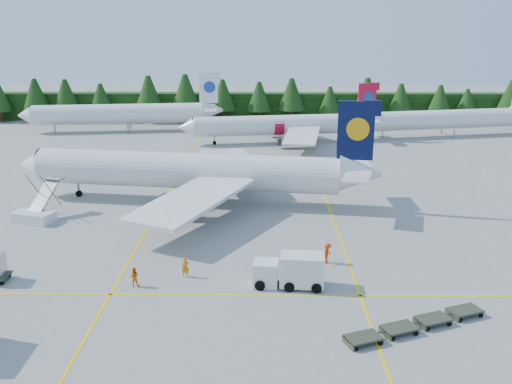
{
  "coord_description": "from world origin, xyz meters",
  "views": [
    {
      "loc": [
        -1.78,
        -47.28,
        20.73
      ],
      "look_at": [
        -2.55,
        11.35,
        3.5
      ],
      "focal_mm": 40.0,
      "sensor_mm": 36.0,
      "label": 1
    }
  ],
  "objects_px": {
    "airstairs": "(35,214)",
    "service_truck": "(289,270)",
    "airliner_navy": "(180,171)",
    "airliner_red": "(275,126)"
  },
  "relations": [
    {
      "from": "airliner_navy",
      "to": "service_truck",
      "type": "distance_m",
      "value": 26.53
    },
    {
      "from": "airliner_navy",
      "to": "airstairs",
      "type": "bearing_deg",
      "value": -145.17
    },
    {
      "from": "airstairs",
      "to": "service_truck",
      "type": "distance_m",
      "value": 31.44
    },
    {
      "from": "airliner_navy",
      "to": "airstairs",
      "type": "relative_size",
      "value": 6.51
    },
    {
      "from": "airstairs",
      "to": "service_truck",
      "type": "bearing_deg",
      "value": -13.51
    },
    {
      "from": "airliner_navy",
      "to": "airliner_red",
      "type": "distance_m",
      "value": 38.22
    },
    {
      "from": "service_truck",
      "to": "airstairs",
      "type": "bearing_deg",
      "value": 154.4
    },
    {
      "from": "service_truck",
      "to": "airliner_navy",
      "type": "bearing_deg",
      "value": 122.24
    },
    {
      "from": "airliner_red",
      "to": "service_truck",
      "type": "height_order",
      "value": "airliner_red"
    },
    {
      "from": "airstairs",
      "to": "airliner_red",
      "type": "bearing_deg",
      "value": 75.09
    }
  ]
}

